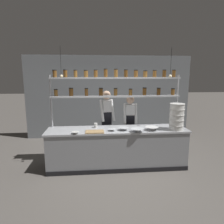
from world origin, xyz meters
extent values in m
plane|color=#5B5651|center=(0.00, 0.00, 0.00)|extent=(40.00, 40.00, 0.00)
cube|color=gray|center=(0.00, 2.43, 1.40)|extent=(5.64, 0.12, 2.80)
cube|color=gray|center=(0.00, 0.00, 0.44)|extent=(3.18, 0.72, 0.88)
cube|color=#ADAFB5|center=(0.00, 0.00, 0.90)|extent=(3.24, 0.76, 0.04)
cube|color=black|center=(0.00, -0.36, 0.05)|extent=(3.18, 0.03, 0.10)
cylinder|color=#ADAFB5|center=(-1.54, 0.33, 1.08)|extent=(0.04, 0.04, 2.16)
cylinder|color=#ADAFB5|center=(1.54, 0.33, 1.08)|extent=(0.04, 0.04, 2.16)
cube|color=#ADAFB5|center=(0.00, 0.33, 1.64)|extent=(3.08, 0.28, 0.04)
cylinder|color=brown|center=(-1.41, 0.33, 1.73)|extent=(0.09, 0.09, 0.14)
cylinder|color=black|center=(-1.41, 0.33, 1.82)|extent=(0.09, 0.09, 0.02)
cylinder|color=brown|center=(-1.06, 0.33, 1.75)|extent=(0.10, 0.10, 0.17)
cylinder|color=black|center=(-1.06, 0.33, 1.85)|extent=(0.10, 0.10, 0.02)
cylinder|color=brown|center=(-0.70, 0.33, 1.74)|extent=(0.08, 0.08, 0.16)
cylinder|color=black|center=(-0.70, 0.33, 1.84)|extent=(0.08, 0.08, 0.02)
cylinder|color=#513314|center=(-0.36, 0.33, 1.75)|extent=(0.09, 0.09, 0.17)
cylinder|color=black|center=(-0.36, 0.33, 1.84)|extent=(0.10, 0.10, 0.02)
cylinder|color=brown|center=(-0.01, 0.33, 1.74)|extent=(0.09, 0.09, 0.16)
cylinder|color=black|center=(-0.01, 0.33, 1.83)|extent=(0.09, 0.09, 0.02)
cylinder|color=brown|center=(0.36, 0.33, 1.73)|extent=(0.08, 0.08, 0.14)
cylinder|color=black|center=(0.36, 0.33, 1.82)|extent=(0.08, 0.08, 0.02)
cylinder|color=brown|center=(0.70, 0.33, 1.75)|extent=(0.09, 0.09, 0.17)
cylinder|color=black|center=(0.70, 0.33, 1.84)|extent=(0.10, 0.10, 0.02)
cylinder|color=#513314|center=(1.06, 0.33, 1.74)|extent=(0.09, 0.09, 0.16)
cylinder|color=black|center=(1.06, 0.33, 1.83)|extent=(0.09, 0.09, 0.02)
cylinder|color=brown|center=(1.42, 0.33, 1.73)|extent=(0.09, 0.09, 0.14)
cylinder|color=black|center=(1.42, 0.33, 1.82)|extent=(0.09, 0.09, 0.02)
cube|color=#ADAFB5|center=(0.00, 0.33, 2.08)|extent=(3.08, 0.28, 0.04)
cylinder|color=brown|center=(-1.42, 0.33, 2.17)|extent=(0.09, 0.09, 0.15)
cylinder|color=black|center=(-1.42, 0.33, 2.26)|extent=(0.10, 0.10, 0.02)
cylinder|color=brown|center=(-1.18, 0.33, 2.18)|extent=(0.09, 0.09, 0.16)
cylinder|color=black|center=(-1.18, 0.33, 2.26)|extent=(0.09, 0.09, 0.02)
cylinder|color=brown|center=(-0.95, 0.33, 2.17)|extent=(0.08, 0.08, 0.15)
cylinder|color=black|center=(-0.95, 0.33, 2.26)|extent=(0.08, 0.08, 0.02)
cylinder|color=brown|center=(-0.70, 0.33, 2.17)|extent=(0.09, 0.09, 0.15)
cylinder|color=black|center=(-0.70, 0.33, 2.26)|extent=(0.10, 0.10, 0.02)
cylinder|color=brown|center=(-0.48, 0.33, 2.18)|extent=(0.09, 0.09, 0.16)
cylinder|color=black|center=(-0.48, 0.33, 2.26)|extent=(0.09, 0.09, 0.02)
cylinder|color=brown|center=(-0.24, 0.33, 2.19)|extent=(0.09, 0.09, 0.18)
cylinder|color=black|center=(-0.24, 0.33, 2.29)|extent=(0.09, 0.09, 0.02)
cylinder|color=brown|center=(0.00, 0.33, 2.19)|extent=(0.09, 0.09, 0.17)
cylinder|color=black|center=(0.00, 0.33, 2.28)|extent=(0.09, 0.09, 0.02)
cylinder|color=#513314|center=(0.24, 0.33, 2.18)|extent=(0.09, 0.09, 0.16)
cylinder|color=black|center=(0.24, 0.33, 2.27)|extent=(0.09, 0.09, 0.02)
cylinder|color=brown|center=(0.48, 0.33, 2.18)|extent=(0.10, 0.10, 0.15)
cylinder|color=black|center=(0.48, 0.33, 2.26)|extent=(0.10, 0.10, 0.02)
cylinder|color=brown|center=(0.71, 0.33, 2.17)|extent=(0.10, 0.10, 0.14)
cylinder|color=black|center=(0.71, 0.33, 2.25)|extent=(0.10, 0.10, 0.02)
cylinder|color=brown|center=(0.94, 0.33, 2.17)|extent=(0.09, 0.09, 0.15)
cylinder|color=black|center=(0.94, 0.33, 2.26)|extent=(0.09, 0.09, 0.02)
cylinder|color=#513314|center=(1.18, 0.33, 2.18)|extent=(0.09, 0.09, 0.16)
cylinder|color=black|center=(1.18, 0.33, 2.27)|extent=(0.09, 0.09, 0.02)
cylinder|color=brown|center=(1.42, 0.33, 2.18)|extent=(0.08, 0.08, 0.16)
cylinder|color=black|center=(1.42, 0.33, 2.27)|extent=(0.09, 0.09, 0.02)
cylinder|color=black|center=(-0.28, 0.62, 0.42)|extent=(0.11, 0.11, 0.84)
cylinder|color=black|center=(-0.13, 0.67, 0.42)|extent=(0.11, 0.11, 0.84)
cube|color=black|center=(-0.21, 0.65, 1.03)|extent=(0.26, 0.22, 0.37)
cube|color=white|center=(-0.21, 0.65, 1.36)|extent=(0.26, 0.23, 0.30)
sphere|color=tan|center=(-0.21, 0.65, 1.64)|extent=(0.22, 0.22, 0.22)
cylinder|color=white|center=(-0.33, 0.55, 1.26)|extent=(0.14, 0.27, 0.55)
cylinder|color=white|center=(-0.05, 0.63, 1.26)|extent=(0.14, 0.27, 0.55)
cylinder|color=black|center=(0.34, 0.65, 0.39)|extent=(0.11, 0.11, 0.78)
cylinder|color=black|center=(0.49, 0.64, 0.39)|extent=(0.11, 0.11, 0.78)
cube|color=black|center=(0.41, 0.64, 0.95)|extent=(0.23, 0.19, 0.34)
cube|color=white|center=(0.41, 0.64, 1.26)|extent=(0.23, 0.20, 0.28)
sphere|color=tan|center=(0.41, 0.64, 1.52)|extent=(0.21, 0.21, 0.21)
cylinder|color=white|center=(0.27, 0.59, 1.16)|extent=(0.09, 0.25, 0.51)
cylinder|color=white|center=(0.55, 0.57, 1.16)|extent=(0.09, 0.25, 0.51)
cylinder|color=white|center=(1.32, -0.21, 0.97)|extent=(0.31, 0.31, 0.11)
cylinder|color=silver|center=(1.32, -0.21, 1.04)|extent=(0.33, 0.33, 0.01)
cylinder|color=white|center=(1.32, -0.21, 1.10)|extent=(0.31, 0.31, 0.11)
cylinder|color=silver|center=(1.32, -0.21, 1.16)|extent=(0.33, 0.33, 0.01)
cylinder|color=white|center=(1.32, -0.21, 1.22)|extent=(0.31, 0.31, 0.11)
cylinder|color=silver|center=(1.32, -0.21, 1.28)|extent=(0.33, 0.33, 0.01)
cylinder|color=white|center=(1.32, -0.21, 1.34)|extent=(0.31, 0.31, 0.11)
cylinder|color=silver|center=(1.32, -0.21, 1.40)|extent=(0.33, 0.33, 0.01)
cylinder|color=white|center=(1.32, -0.21, 1.46)|extent=(0.31, 0.31, 0.11)
cylinder|color=silver|center=(1.32, -0.21, 1.52)|extent=(0.33, 0.33, 0.01)
cube|color=#A88456|center=(-0.52, -0.24, 0.93)|extent=(0.40, 0.26, 0.02)
cylinder|color=silver|center=(0.41, -0.31, 0.93)|extent=(0.13, 0.13, 0.01)
cone|color=silver|center=(0.41, -0.31, 0.96)|extent=(0.29, 0.29, 0.08)
cylinder|color=silver|center=(-0.14, -0.16, 0.93)|extent=(0.07, 0.07, 0.01)
cone|color=silver|center=(-0.14, -0.16, 0.94)|extent=(0.17, 0.17, 0.05)
cylinder|color=silver|center=(-0.93, -0.31, 0.93)|extent=(0.07, 0.07, 0.01)
cone|color=silver|center=(-0.93, -0.31, 0.94)|extent=(0.16, 0.16, 0.04)
cylinder|color=silver|center=(0.13, -0.14, 0.93)|extent=(0.11, 0.11, 0.01)
cone|color=silver|center=(0.13, -0.14, 0.95)|extent=(0.23, 0.23, 0.06)
cylinder|color=white|center=(0.76, -0.19, 0.93)|extent=(0.13, 0.13, 0.01)
cone|color=white|center=(0.76, -0.19, 0.96)|extent=(0.30, 0.30, 0.08)
cylinder|color=silver|center=(-0.50, 0.16, 0.97)|extent=(0.08, 0.08, 0.11)
cylinder|color=black|center=(-1.22, 0.00, 2.44)|extent=(0.01, 0.01, 0.63)
sphere|color=#F9E5B2|center=(-1.22, 0.00, 2.12)|extent=(0.07, 0.07, 0.07)
cylinder|color=black|center=(1.20, 0.00, 2.44)|extent=(0.01, 0.01, 0.63)
sphere|color=#F9E5B2|center=(1.20, 0.00, 2.12)|extent=(0.07, 0.07, 0.07)
camera|label=1|loc=(-0.52, -4.45, 2.14)|focal=32.00mm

